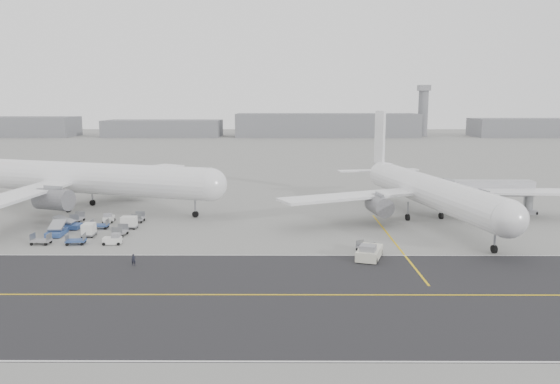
{
  "coord_description": "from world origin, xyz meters",
  "views": [
    {
      "loc": [
        12.81,
        -76.0,
        21.29
      ],
      "look_at": [
        12.46,
        12.0,
        6.65
      ],
      "focal_mm": 35.0,
      "sensor_mm": 36.0,
      "label": 1
    }
  ],
  "objects_px": {
    "airliner_a": "(81,178)",
    "airliner_b": "(426,190)",
    "jet_bridge": "(490,190)",
    "control_tower": "(423,110)",
    "pushback_tug": "(369,252)",
    "ground_crew_a": "(134,260)"
  },
  "relations": [
    {
      "from": "airliner_a",
      "to": "pushback_tug",
      "type": "relative_size",
      "value": 7.85
    },
    {
      "from": "jet_bridge",
      "to": "ground_crew_a",
      "type": "height_order",
      "value": "jet_bridge"
    },
    {
      "from": "airliner_b",
      "to": "ground_crew_a",
      "type": "distance_m",
      "value": 53.62
    },
    {
      "from": "ground_crew_a",
      "to": "jet_bridge",
      "type": "bearing_deg",
      "value": 16.19
    },
    {
      "from": "airliner_b",
      "to": "jet_bridge",
      "type": "height_order",
      "value": "airliner_b"
    },
    {
      "from": "ground_crew_a",
      "to": "pushback_tug",
      "type": "bearing_deg",
      "value": -7.77
    },
    {
      "from": "control_tower",
      "to": "ground_crew_a",
      "type": "xyz_separation_m",
      "value": [
        -106.68,
        -272.05,
        -15.48
      ]
    },
    {
      "from": "ground_crew_a",
      "to": "control_tower",
      "type": "bearing_deg",
      "value": 54.95
    },
    {
      "from": "airliner_a",
      "to": "airliner_b",
      "type": "height_order",
      "value": "airliner_a"
    },
    {
      "from": "airliner_b",
      "to": "ground_crew_a",
      "type": "relative_size",
      "value": 35.69
    },
    {
      "from": "ground_crew_a",
      "to": "airliner_b",
      "type": "bearing_deg",
      "value": 17.98
    },
    {
      "from": "airliner_b",
      "to": "control_tower",
      "type": "bearing_deg",
      "value": 65.23
    },
    {
      "from": "pushback_tug",
      "to": "ground_crew_a",
      "type": "distance_m",
      "value": 31.58
    },
    {
      "from": "control_tower",
      "to": "airliner_b",
      "type": "xyz_separation_m",
      "value": [
        -61.2,
        -244.05,
        -10.7
      ]
    },
    {
      "from": "control_tower",
      "to": "pushback_tug",
      "type": "height_order",
      "value": "control_tower"
    },
    {
      "from": "control_tower",
      "to": "airliner_b",
      "type": "relative_size",
      "value": 0.56
    },
    {
      "from": "airliner_a",
      "to": "jet_bridge",
      "type": "distance_m",
      "value": 79.95
    },
    {
      "from": "control_tower",
      "to": "ground_crew_a",
      "type": "distance_m",
      "value": 292.63
    },
    {
      "from": "airliner_b",
      "to": "ground_crew_a",
      "type": "bearing_deg",
      "value": -159.07
    },
    {
      "from": "airliner_a",
      "to": "airliner_b",
      "type": "xyz_separation_m",
      "value": [
        66.04,
        -10.17,
        -0.75
      ]
    },
    {
      "from": "control_tower",
      "to": "pushback_tug",
      "type": "distance_m",
      "value": 279.58
    },
    {
      "from": "airliner_b",
      "to": "pushback_tug",
      "type": "xyz_separation_m",
      "value": [
        -14.07,
        -24.77,
        -4.64
      ]
    }
  ]
}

